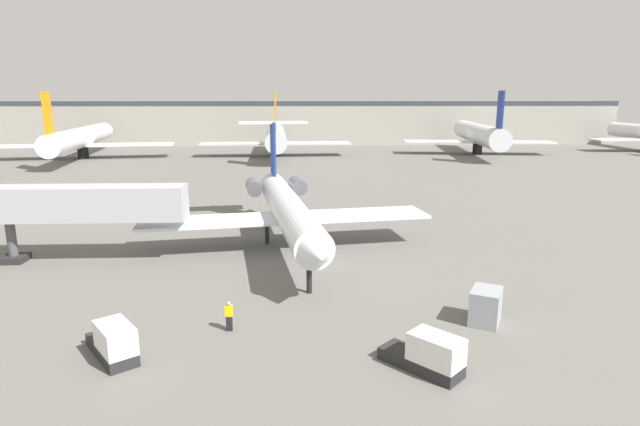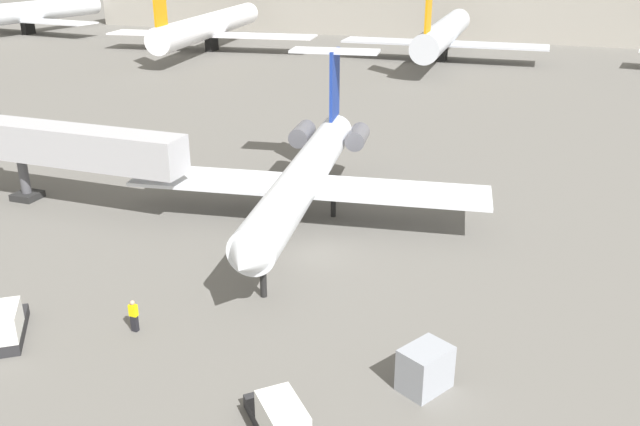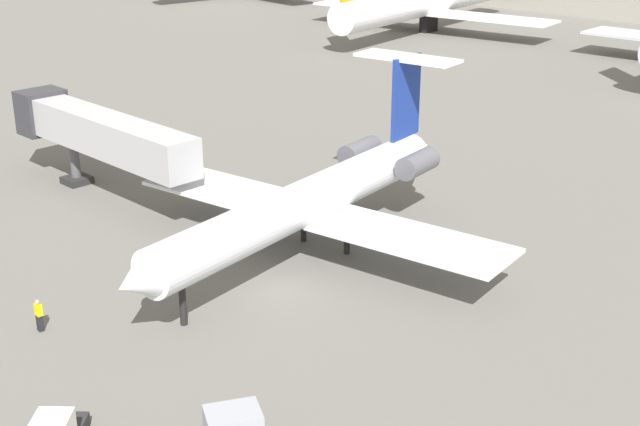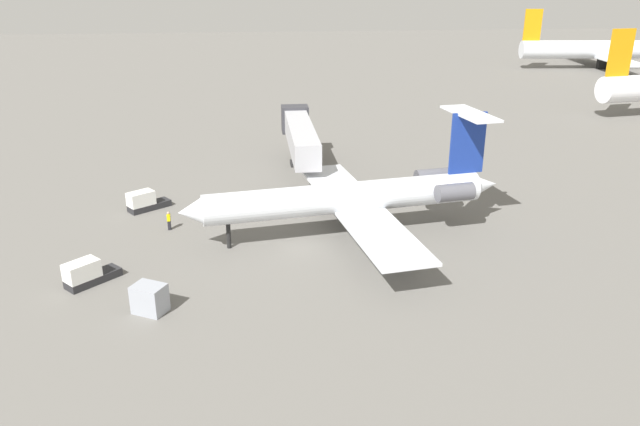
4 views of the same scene
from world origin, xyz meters
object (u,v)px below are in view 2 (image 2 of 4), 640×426
(jet_bridge, at_px, (51,144))
(ground_crew_marshaller, at_px, (134,316))
(baggage_tug_trailing, at_px, (280,422))
(parked_airliner_west_end, at_px, (25,13))
(cargo_container_uld, at_px, (425,368))
(parked_airliner_centre, at_px, (444,34))
(parked_airliner_west_mid, at_px, (210,26))
(regional_jet, at_px, (307,171))
(baggage_tug_lead, at_px, (6,326))

(jet_bridge, relative_size, ground_crew_marshaller, 11.06)
(baggage_tug_trailing, relative_size, parked_airliner_west_end, 0.10)
(cargo_container_uld, height_order, parked_airliner_centre, parked_airliner_centre)
(baggage_tug_trailing, xyz_separation_m, parked_airliner_west_mid, (-50.17, 87.96, 3.49))
(parked_airliner_west_end, bearing_deg, cargo_container_uld, -41.68)
(ground_crew_marshaller, distance_m, parked_airliner_centre, 85.87)
(regional_jet, height_order, baggage_tug_lead, regional_jet)
(cargo_container_uld, bearing_deg, jet_bridge, 156.74)
(regional_jet, relative_size, parked_airliner_west_end, 0.70)
(cargo_container_uld, relative_size, parked_airliner_centre, 0.07)
(cargo_container_uld, height_order, parked_airliner_west_end, parked_airliner_west_end)
(baggage_tug_trailing, bearing_deg, baggage_tug_lead, 172.43)
(baggage_tug_lead, distance_m, cargo_container_uld, 19.77)
(baggage_tug_lead, xyz_separation_m, baggage_tug_trailing, (14.97, -1.99, 0.00))
(regional_jet, distance_m, parked_airliner_west_mid, 79.82)
(regional_jet, distance_m, ground_crew_marshaller, 16.65)
(parked_airliner_centre, bearing_deg, jet_bridge, -101.65)
(parked_airliner_west_end, distance_m, parked_airliner_centre, 87.69)
(jet_bridge, relative_size, parked_airliner_west_end, 0.47)
(ground_crew_marshaller, height_order, parked_airliner_west_end, parked_airliner_west_end)
(baggage_tug_lead, distance_m, parked_airliner_west_mid, 92.96)
(baggage_tug_lead, height_order, parked_airliner_centre, parked_airliner_centre)
(regional_jet, bearing_deg, parked_airliner_west_end, 140.43)
(jet_bridge, distance_m, parked_airliner_west_mid, 74.60)
(ground_crew_marshaller, distance_m, cargo_container_uld, 14.32)
(ground_crew_marshaller, distance_m, baggage_tug_trailing, 10.87)
(baggage_tug_trailing, distance_m, parked_airliner_centre, 91.21)
(baggage_tug_trailing, bearing_deg, parked_airliner_centre, 96.25)
(cargo_container_uld, height_order, parked_airliner_west_mid, parked_airliner_west_mid)
(baggage_tug_lead, bearing_deg, baggage_tug_trailing, -7.57)
(regional_jet, distance_m, jet_bridge, 18.48)
(regional_jet, bearing_deg, baggage_tug_trailing, -72.09)
(parked_airliner_west_end, bearing_deg, parked_airliner_centre, -3.47)
(parked_airliner_west_mid, bearing_deg, cargo_container_uld, -56.56)
(parked_airliner_centre, bearing_deg, parked_airliner_west_end, 176.53)
(cargo_container_uld, relative_size, parked_airliner_west_end, 0.06)
(baggage_tug_lead, relative_size, parked_airliner_west_mid, 0.09)
(regional_jet, relative_size, cargo_container_uld, 10.86)
(baggage_tug_trailing, bearing_deg, jet_bridge, 144.57)
(jet_bridge, xyz_separation_m, cargo_container_uld, (29.51, -12.68, -3.54))
(baggage_tug_lead, bearing_deg, parked_airliner_west_end, 131.29)
(jet_bridge, relative_size, parked_airliner_west_mid, 0.42)
(baggage_tug_lead, bearing_deg, parked_airliner_west_mid, 112.27)
(jet_bridge, height_order, parked_airliner_west_mid, parked_airliner_west_mid)
(ground_crew_marshaller, xyz_separation_m, parked_airliner_west_mid, (-40.42, 83.16, 3.47))
(ground_crew_marshaller, relative_size, parked_airliner_west_mid, 0.04)
(ground_crew_marshaller, bearing_deg, cargo_container_uld, 1.05)
(ground_crew_marshaller, bearing_deg, jet_bridge, 139.56)
(regional_jet, height_order, parked_airliner_centre, parked_airliner_centre)
(jet_bridge, bearing_deg, regional_jet, 10.03)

